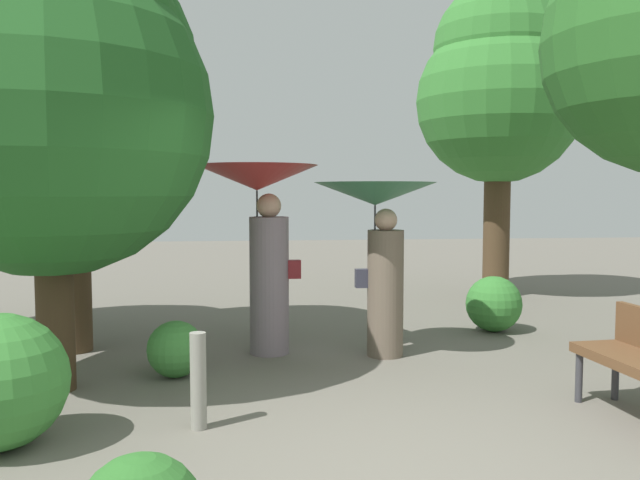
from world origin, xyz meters
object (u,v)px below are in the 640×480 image
(tree_near_left, at_px, (65,42))
(person_right, at_px, (379,227))
(person_left, at_px, (262,217))
(tree_mid_left, at_px, (49,90))
(path_marker_post, at_px, (198,381))
(tree_near_right, at_px, (499,85))

(tree_near_left, bearing_deg, person_right, -10.31)
(person_left, xyz_separation_m, tree_near_left, (-2.09, 0.34, 1.89))
(person_right, distance_m, tree_near_left, 3.92)
(tree_mid_left, height_order, path_marker_post, tree_mid_left)
(person_left, distance_m, tree_near_right, 5.69)
(person_left, height_order, person_right, person_left)
(person_right, bearing_deg, person_left, 85.39)
(person_right, bearing_deg, path_marker_post, 145.39)
(person_left, height_order, tree_near_left, tree_near_left)
(tree_near_left, bearing_deg, path_marker_post, -59.09)
(person_right, height_order, tree_near_right, tree_near_right)
(tree_near_left, bearing_deg, tree_near_right, 26.69)
(tree_mid_left, bearing_deg, path_marker_post, -40.27)
(tree_mid_left, bearing_deg, person_left, 31.11)
(person_left, bearing_deg, tree_mid_left, 128.39)
(person_left, relative_size, person_right, 1.10)
(person_left, xyz_separation_m, tree_mid_left, (-1.86, -1.12, 1.15))
(person_right, distance_m, tree_near_right, 5.12)
(tree_near_right, bearing_deg, tree_near_left, -153.31)
(person_right, xyz_separation_m, tree_near_right, (2.81, 3.69, 2.15))
(person_left, bearing_deg, tree_near_right, -42.44)
(person_right, bearing_deg, tree_mid_left, 112.85)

